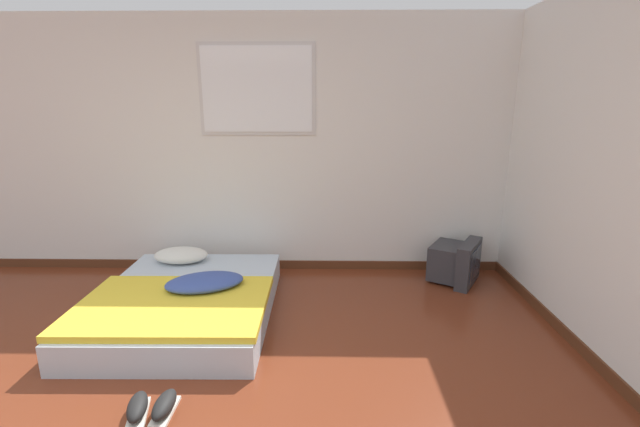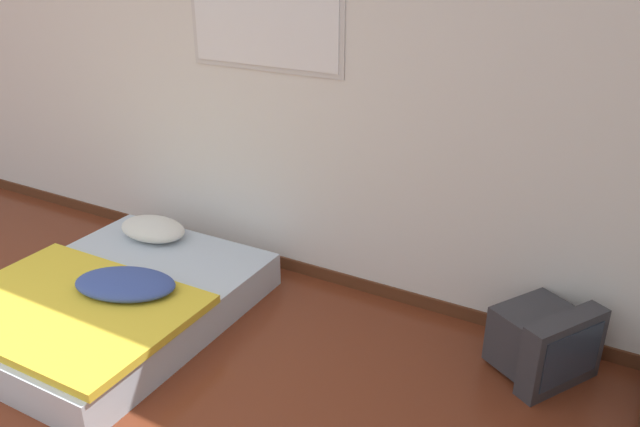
{
  "view_description": "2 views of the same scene",
  "coord_description": "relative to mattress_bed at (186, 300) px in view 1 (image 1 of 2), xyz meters",
  "views": [
    {
      "loc": [
        1.05,
        -1.64,
        1.75
      ],
      "look_at": [
        0.99,
        1.93,
        0.82
      ],
      "focal_mm": 24.0,
      "sensor_mm": 36.0,
      "label": 1
    },
    {
      "loc": [
        2.67,
        -0.66,
        2.25
      ],
      "look_at": [
        1.15,
        2.03,
        0.87
      ],
      "focal_mm": 35.0,
      "sensor_mm": 36.0,
      "label": 2
    }
  ],
  "objects": [
    {
      "name": "crt_tv",
      "position": [
        2.48,
        0.79,
        0.06
      ],
      "size": [
        0.6,
        0.62,
        0.43
      ],
      "color": "#333338",
      "rests_on": "ground_plane"
    },
    {
      "name": "wall_back",
      "position": [
        0.14,
        1.13,
        1.15
      ],
      "size": [
        8.19,
        0.08,
        2.6
      ],
      "color": "white",
      "rests_on": "ground_plane"
    },
    {
      "name": "mattress_bed",
      "position": [
        0.0,
        0.0,
        0.0
      ],
      "size": [
        1.44,
        1.76,
        0.38
      ],
      "color": "silver",
      "rests_on": "ground_plane"
    },
    {
      "name": "sneaker_pair",
      "position": [
        0.17,
        -1.18,
        -0.1
      ],
      "size": [
        0.29,
        0.29,
        0.1
      ],
      "color": "silver",
      "rests_on": "ground_plane"
    }
  ]
}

